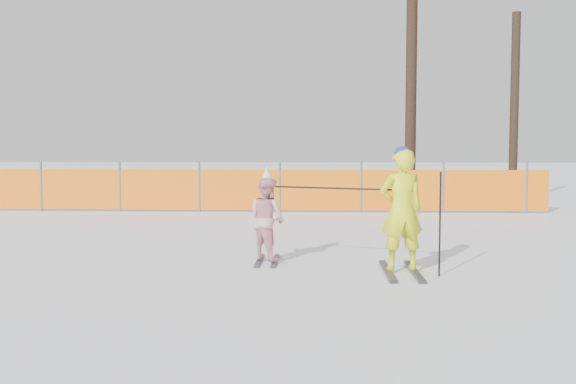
# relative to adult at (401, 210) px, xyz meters

# --- Properties ---
(ground) EXTENTS (120.00, 120.00, 0.00)m
(ground) POSITION_rel_adult_xyz_m (-1.47, -0.05, -0.80)
(ground) COLOR white
(ground) RESTS_ON ground
(adult) EXTENTS (0.62, 1.36, 1.62)m
(adult) POSITION_rel_adult_xyz_m (0.00, 0.00, 0.00)
(adult) COLOR black
(adult) RESTS_ON ground
(child) EXTENTS (0.71, 0.99, 1.35)m
(child) POSITION_rel_adult_xyz_m (-1.77, 0.71, -0.19)
(child) COLOR black
(child) RESTS_ON ground
(ski_poles) EXTENTS (2.12, 0.89, 1.30)m
(ski_poles) POSITION_rel_adult_xyz_m (-0.30, 0.11, 0.08)
(ski_poles) COLOR black
(ski_poles) RESTS_ON ground
(safety_fence) EXTENTS (14.56, 0.06, 1.25)m
(safety_fence) POSITION_rel_adult_xyz_m (-2.74, 7.59, -0.25)
(safety_fence) COLOR #595960
(safety_fence) RESTS_ON ground
(tree_trunks) EXTENTS (6.01, 0.67, 6.45)m
(tree_trunks) POSITION_rel_adult_xyz_m (3.70, 10.59, 2.09)
(tree_trunks) COLOR black
(tree_trunks) RESTS_ON ground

